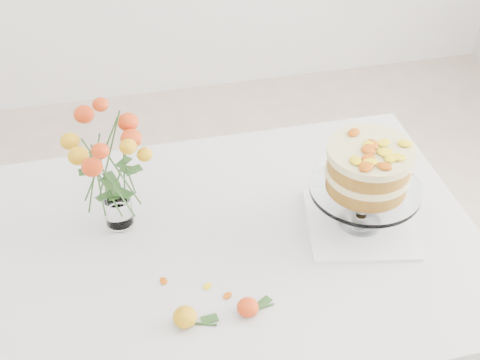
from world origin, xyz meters
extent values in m
cube|color=tan|center=(0.00, 0.00, 0.73)|extent=(1.40, 0.90, 0.04)
cylinder|color=tan|center=(0.62, 0.37, 0.35)|extent=(0.06, 0.06, 0.71)
cube|color=silver|center=(0.00, 0.00, 0.75)|extent=(1.42, 0.92, 0.01)
cube|color=silver|center=(0.00, 0.46, 0.65)|extent=(1.42, 0.01, 0.20)
cube|color=silver|center=(0.71, 0.00, 0.65)|extent=(0.01, 0.92, 0.20)
cube|color=white|center=(0.41, -0.02, 0.76)|extent=(0.32, 0.32, 0.01)
cylinder|color=white|center=(0.41, -0.02, 0.83)|extent=(0.03, 0.03, 0.09)
cylinder|color=white|center=(0.41, -0.02, 0.88)|extent=(0.28, 0.28, 0.01)
cylinder|color=#A47425|center=(0.41, -0.02, 0.91)|extent=(0.25, 0.25, 0.04)
cylinder|color=#FEE2A4|center=(0.41, -0.02, 0.94)|extent=(0.26, 0.26, 0.02)
cylinder|color=#A47425|center=(0.41, -0.02, 0.97)|extent=(0.25, 0.25, 0.04)
cylinder|color=#FEE2A4|center=(0.41, -0.02, 1.00)|extent=(0.27, 0.27, 0.02)
cylinder|color=white|center=(-0.20, 0.13, 0.76)|extent=(0.06, 0.06, 0.01)
cylinder|color=white|center=(-0.20, 0.13, 0.80)|extent=(0.07, 0.07, 0.08)
ellipsoid|color=gold|center=(-0.09, -0.24, 0.78)|extent=(0.06, 0.06, 0.05)
cylinder|color=#2F5923|center=(-0.05, -0.25, 0.76)|extent=(0.06, 0.03, 0.01)
ellipsoid|color=red|center=(0.05, -0.24, 0.78)|extent=(0.05, 0.05, 0.04)
cylinder|color=#2F5923|center=(0.09, -0.23, 0.76)|extent=(0.06, 0.02, 0.01)
ellipsoid|color=yellow|center=(-0.12, -0.10, 0.76)|extent=(0.03, 0.02, 0.00)
ellipsoid|color=yellow|center=(-0.02, -0.14, 0.76)|extent=(0.03, 0.02, 0.00)
ellipsoid|color=yellow|center=(0.02, -0.18, 0.76)|extent=(0.03, 0.02, 0.00)
camera|label=1|loc=(-0.19, -1.20, 1.96)|focal=50.00mm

